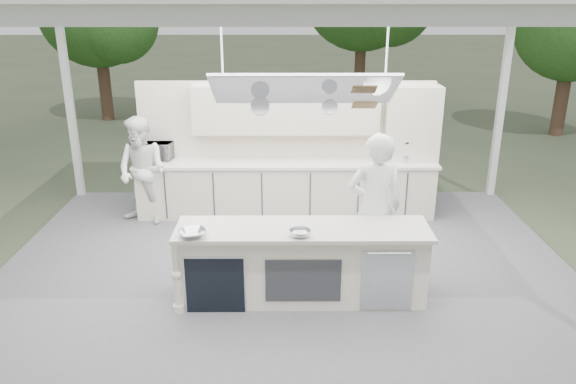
{
  "coord_description": "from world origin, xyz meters",
  "views": [
    {
      "loc": [
        -0.01,
        -7.16,
        3.79
      ],
      "look_at": [
        0.03,
        0.4,
        1.06
      ],
      "focal_mm": 35.0,
      "sensor_mm": 36.0,
      "label": 1
    }
  ],
  "objects_px": {
    "demo_island": "(301,263)",
    "back_counter": "(286,188)",
    "sous_chef": "(142,171)",
    "head_chef": "(374,208)"
  },
  "relations": [
    {
      "from": "demo_island",
      "to": "back_counter",
      "type": "xyz_separation_m",
      "value": [
        -0.18,
        2.81,
        0.0
      ]
    },
    {
      "from": "sous_chef",
      "to": "back_counter",
      "type": "bearing_deg",
      "value": 32.51
    },
    {
      "from": "demo_island",
      "to": "back_counter",
      "type": "height_order",
      "value": "same"
    },
    {
      "from": "demo_island",
      "to": "head_chef",
      "type": "relative_size",
      "value": 1.55
    },
    {
      "from": "back_counter",
      "to": "demo_island",
      "type": "bearing_deg",
      "value": -86.37
    },
    {
      "from": "demo_island",
      "to": "head_chef",
      "type": "bearing_deg",
      "value": 28.48
    },
    {
      "from": "demo_island",
      "to": "sous_chef",
      "type": "height_order",
      "value": "sous_chef"
    },
    {
      "from": "sous_chef",
      "to": "demo_island",
      "type": "bearing_deg",
      "value": -20.34
    },
    {
      "from": "back_counter",
      "to": "head_chef",
      "type": "xyz_separation_m",
      "value": [
        1.15,
        -2.29,
        0.53
      ]
    },
    {
      "from": "demo_island",
      "to": "sous_chef",
      "type": "relative_size",
      "value": 1.74
    }
  ]
}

